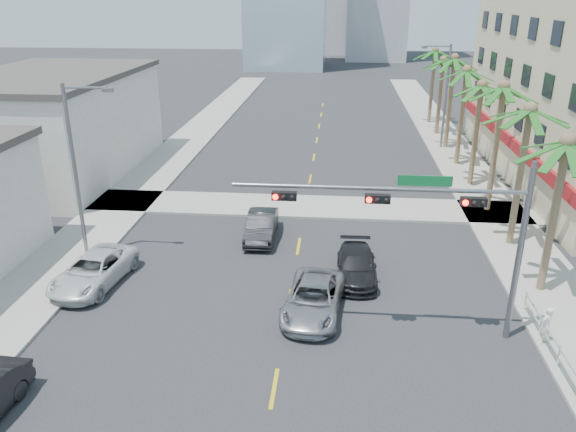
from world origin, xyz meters
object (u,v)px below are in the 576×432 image
(car_lane_left, at_px, (261,226))
(pedestrian, at_px, (546,325))
(traffic_signal_mast, at_px, (437,219))
(car_lane_center, at_px, (314,299))
(car_parked_far, at_px, (94,271))
(car_lane_right, at_px, (356,266))

(car_lane_left, distance_m, pedestrian, 15.60)
(traffic_signal_mast, xyz_separation_m, car_lane_center, (-4.64, 1.21, -4.36))
(car_lane_center, relative_size, pedestrian, 3.25)
(pedestrian, bearing_deg, car_parked_far, -48.47)
(car_lane_left, bearing_deg, car_lane_right, -40.71)
(traffic_signal_mast, relative_size, car_lane_right, 2.44)
(car_parked_far, bearing_deg, pedestrian, -1.60)
(pedestrian, bearing_deg, car_lane_right, -73.79)
(traffic_signal_mast, distance_m, car_parked_far, 16.05)
(traffic_signal_mast, bearing_deg, car_lane_center, 165.43)
(car_lane_left, relative_size, pedestrian, 2.87)
(pedestrian, bearing_deg, car_lane_left, -75.95)
(car_lane_right, relative_size, pedestrian, 2.91)
(car_lane_right, bearing_deg, pedestrian, -35.56)
(car_lane_right, bearing_deg, car_lane_left, 139.48)
(car_parked_far, distance_m, car_lane_left, 9.46)
(car_lane_left, height_order, car_lane_center, car_lane_left)
(car_lane_right, bearing_deg, car_lane_center, -120.25)
(car_lane_center, xyz_separation_m, pedestrian, (9.16, -1.61, 0.23))
(car_parked_far, height_order, car_lane_left, car_lane_left)
(traffic_signal_mast, height_order, car_lane_left, traffic_signal_mast)
(car_parked_far, bearing_deg, car_lane_left, 48.01)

